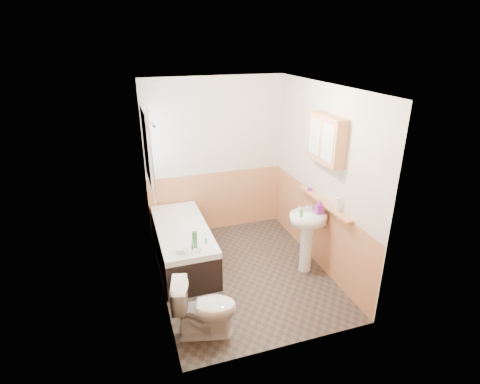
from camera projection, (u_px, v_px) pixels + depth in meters
name	position (u px, v px, depth m)	size (l,w,h in m)	color
floor	(243.00, 272.00, 5.18)	(2.80, 2.80, 0.00)	#312822
ceiling	(244.00, 87.00, 4.22)	(2.80, 2.80, 0.00)	white
wall_back	(215.00, 157.00, 5.94)	(2.20, 0.02, 2.50)	beige
wall_front	(293.00, 243.00, 3.47)	(2.20, 0.02, 2.50)	beige
wall_left	(154.00, 200.00, 4.38)	(0.02, 2.80, 2.50)	beige
wall_right	(322.00, 179.00, 5.02)	(0.02, 2.80, 2.50)	beige
wainscot_right	(316.00, 229.00, 5.30)	(0.01, 2.80, 1.00)	tan
wainscot_front	(288.00, 307.00, 3.77)	(2.20, 0.01, 1.00)	tan
wainscot_back	(217.00, 201.00, 6.21)	(2.20, 0.01, 1.00)	tan
tile_cladding_left	(156.00, 200.00, 4.39)	(0.01, 2.80, 2.50)	white
tile_return_back	(167.00, 130.00, 5.52)	(0.75, 0.01, 1.50)	white
window	(147.00, 146.00, 5.07)	(0.03, 0.79, 0.99)	white
bathtub	(183.00, 244.00, 5.32)	(0.70, 1.67, 0.71)	black
shower_riser	(152.00, 151.00, 4.68)	(0.11, 0.09, 1.30)	silver
toilet	(205.00, 308.00, 4.00)	(0.39, 0.69, 0.68)	white
sink	(307.00, 230.00, 5.02)	(0.51, 0.41, 0.99)	white
pine_shelf	(324.00, 202.00, 4.91)	(0.10, 1.23, 0.03)	tan
medicine_cabinet	(327.00, 139.00, 4.60)	(0.17, 0.65, 0.59)	tan
foam_can	(338.00, 205.00, 4.58)	(0.05, 0.05, 0.18)	silver
green_bottle	(337.00, 203.00, 4.59)	(0.04, 0.04, 0.22)	#388447
black_jar	(310.00, 189.00, 5.24)	(0.06, 0.06, 0.04)	purple
soap_bottle	(319.00, 210.00, 4.90)	(0.09, 0.20, 0.09)	purple
clear_bottle	(301.00, 213.00, 4.81)	(0.04, 0.04, 0.11)	#59C647
blue_gel	(195.00, 240.00, 4.66)	(0.06, 0.04, 0.23)	#388447
cream_jar	(180.00, 251.00, 4.58)	(0.09, 0.09, 0.05)	silver
orange_bottle	(206.00, 241.00, 4.78)	(0.02, 0.02, 0.07)	#388447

